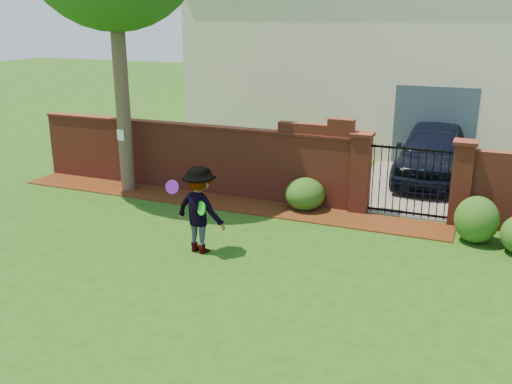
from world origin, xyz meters
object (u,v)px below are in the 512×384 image
at_px(car, 432,154).
at_px(frisbee_purple, 172,187).
at_px(frisbee_green, 201,208).
at_px(man, 198,210).

relative_size(car, frisbee_purple, 17.13).
relative_size(frisbee_purple, frisbee_green, 1.00).
xyz_separation_m(car, frisbee_purple, (-4.05, -6.94, 0.54)).
xyz_separation_m(car, man, (-3.60, -6.75, 0.07)).
bearing_deg(car, frisbee_green, -117.05).
bearing_deg(man, frisbee_green, 141.91).
relative_size(car, man, 2.69).
xyz_separation_m(man, frisbee_green, (0.17, -0.20, 0.12)).
bearing_deg(frisbee_green, man, 130.29).
relative_size(man, frisbee_green, 6.39).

